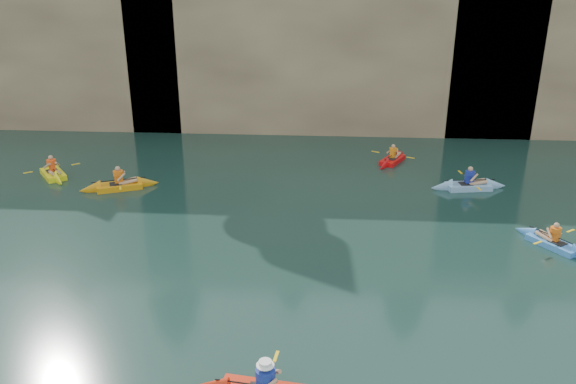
{
  "coord_description": "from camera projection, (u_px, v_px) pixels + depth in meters",
  "views": [
    {
      "loc": [
        1.94,
        -11.64,
        9.13
      ],
      "look_at": [
        0.82,
        4.13,
        3.0
      ],
      "focal_mm": 35.0,
      "sensor_mm": 36.0,
      "label": 1
    }
  ],
  "objects": [
    {
      "name": "ground",
      "position": [
        244.0,
        360.0,
        14.25
      ],
      "size": [
        160.0,
        160.0,
        0.0
      ],
      "primitive_type": "plane",
      "color": "black",
      "rests_on": "ground"
    },
    {
      "name": "kayaker_orange",
      "position": [
        119.0,
        186.0,
        25.56
      ],
      "size": [
        3.57,
        2.45,
        1.35
      ],
      "rotation": [
        0.0,
        0.0,
        0.4
      ],
      "color": "orange",
      "rests_on": "ground"
    },
    {
      "name": "cliff",
      "position": [
        302.0,
        22.0,
        39.99
      ],
      "size": [
        70.0,
        16.0,
        12.0
      ],
      "primitive_type": "cube",
      "color": "tan",
      "rests_on": "ground"
    },
    {
      "name": "sea_cave_west",
      "position": [
        9.0,
        97.0,
        35.13
      ],
      "size": [
        4.5,
        1.0,
        4.0
      ],
      "primitive_type": "cube",
      "color": "black",
      "rests_on": "ground"
    },
    {
      "name": "sea_cave_center",
      "position": [
        230.0,
        107.0,
        34.35
      ],
      "size": [
        3.5,
        1.0,
        3.2
      ],
      "primitive_type": "cube",
      "color": "black",
      "rests_on": "ground"
    },
    {
      "name": "kayaker_blue_east",
      "position": [
        553.0,
        243.0,
        20.13
      ],
      "size": [
        2.46,
        3.07,
        1.16
      ],
      "rotation": [
        0.0,
        0.0,
        2.19
      ],
      "color": "#3F85D9",
      "rests_on": "ground"
    },
    {
      "name": "sea_cave_east",
      "position": [
        464.0,
        99.0,
        33.2
      ],
      "size": [
        5.0,
        1.0,
        4.5
      ],
      "primitive_type": "cube",
      "color": "black",
      "rests_on": "ground"
    },
    {
      "name": "kayaker_ltblue_mid",
      "position": [
        468.0,
        186.0,
        25.54
      ],
      "size": [
        3.59,
        2.59,
        1.34
      ],
      "rotation": [
        0.0,
        0.0,
        0.16
      ],
      "color": "#7BA5CE",
      "rests_on": "ground"
    },
    {
      "name": "cliff_slab_center",
      "position": [
        330.0,
        37.0,
        33.08
      ],
      "size": [
        24.0,
        2.4,
        11.4
      ],
      "primitive_type": "cube",
      "color": "tan",
      "rests_on": "ground"
    },
    {
      "name": "kayaker_red_far",
      "position": [
        392.0,
        159.0,
        29.23
      ],
      "size": [
        2.15,
        3.21,
        1.19
      ],
      "rotation": [
        0.0,
        0.0,
        1.09
      ],
      "color": "red",
      "rests_on": "ground"
    },
    {
      "name": "kayaker_yellow",
      "position": [
        53.0,
        174.0,
        27.11
      ],
      "size": [
        2.67,
        3.06,
        1.34
      ],
      "rotation": [
        0.0,
        0.0,
        -0.9
      ],
      "color": "yellow",
      "rests_on": "ground"
    }
  ]
}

